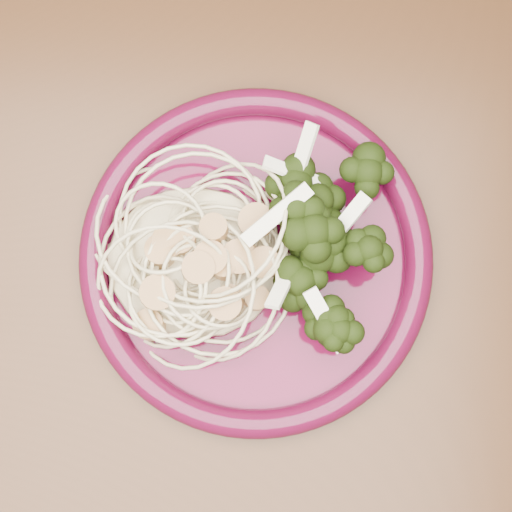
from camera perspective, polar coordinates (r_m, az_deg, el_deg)
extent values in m
plane|color=brown|center=(1.32, 5.18, -2.67)|extent=(3.50, 3.50, 0.00)
cube|color=#472814|center=(0.60, 11.41, 4.78)|extent=(1.20, 0.80, 0.04)
cylinder|color=#4C0823|center=(0.56, 0.00, -0.27)|extent=(0.30, 0.30, 0.01)
torus|color=#4C0823|center=(0.55, 0.00, -0.13)|extent=(0.30, 0.30, 0.02)
ellipsoid|color=beige|center=(0.54, -5.03, -0.31)|extent=(0.15, 0.13, 0.03)
ellipsoid|color=black|center=(0.53, 6.23, 0.59)|extent=(0.10, 0.15, 0.05)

